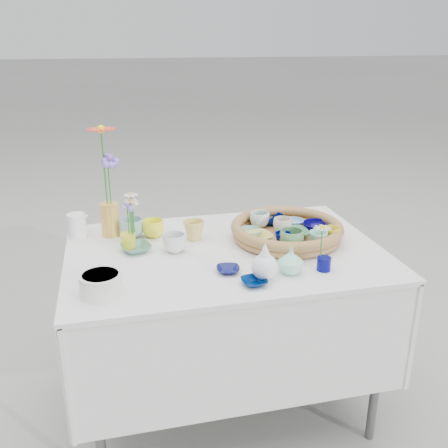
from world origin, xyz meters
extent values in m
plane|color=#999991|center=(0.00, 0.00, 0.00)|extent=(80.00, 80.00, 0.00)
imported|color=#000B56|center=(0.26, 0.21, 0.80)|extent=(0.14, 0.14, 0.04)
imported|color=#050054|center=(0.42, 0.07, 0.80)|extent=(0.13, 0.13, 0.04)
imported|color=gold|center=(0.43, -0.07, 0.82)|extent=(0.09, 0.09, 0.07)
imported|color=#377D51|center=(0.30, 0.03, 0.80)|extent=(0.13, 0.13, 0.03)
imported|color=#5C965D|center=(0.25, -0.08, 0.82)|extent=(0.12, 0.12, 0.08)
imported|color=#85C4B7|center=(0.13, 0.08, 0.80)|extent=(0.13, 0.13, 0.03)
imported|color=white|center=(0.20, 0.18, 0.82)|extent=(0.11, 0.11, 0.07)
imported|color=beige|center=(0.27, 0.09, 0.81)|extent=(0.08, 0.08, 0.06)
imported|color=#73A3CF|center=(0.35, 0.15, 0.80)|extent=(0.10, 0.10, 0.03)
imported|color=#00086E|center=(0.22, -0.06, 0.81)|extent=(0.08, 0.08, 0.06)
imported|color=#E1CA5B|center=(0.14, 0.03, 0.80)|extent=(0.13, 0.13, 0.03)
imported|color=#89CBB7|center=(0.35, -0.10, 0.82)|extent=(0.08, 0.08, 0.07)
imported|color=#62A182|center=(0.22, 0.20, 0.81)|extent=(0.07, 0.07, 0.05)
imported|color=#FDF829|center=(-0.27, 0.21, 0.80)|extent=(0.12, 0.12, 0.07)
imported|color=#D8C25F|center=(-0.10, 0.14, 0.81)|extent=(0.12, 0.12, 0.08)
imported|color=#4E856C|center=(-0.35, 0.07, 0.78)|extent=(0.15, 0.15, 0.03)
imported|color=silver|center=(-0.20, 0.03, 0.80)|extent=(0.12, 0.12, 0.07)
imported|color=#111454|center=(-0.04, -0.20, 0.78)|extent=(0.10, 0.10, 0.02)
imported|color=#8BB6B4|center=(-0.36, 0.23, 0.81)|extent=(0.10, 0.10, 0.08)
imported|color=#00194E|center=(0.03, -0.32, 0.78)|extent=(0.09, 0.09, 0.02)
imported|color=#98E1BF|center=(0.18, -0.26, 0.81)|extent=(0.12, 0.12, 0.10)
cylinder|color=#02035A|center=(0.31, -0.26, 0.79)|extent=(0.06, 0.06, 0.05)
cylinder|color=gold|center=(-0.44, 0.27, 0.84)|extent=(0.09, 0.09, 0.15)
cylinder|color=yellow|center=(-0.38, 0.11, 0.80)|extent=(0.08, 0.08, 0.06)
camera|label=1|loc=(-0.43, -1.80, 1.57)|focal=40.00mm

